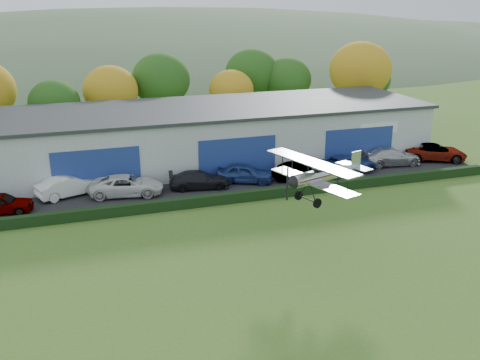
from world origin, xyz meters
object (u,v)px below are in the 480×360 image
object	(u,v)px
hangar	(219,133)
car_5	(297,171)
car_3	(199,180)
biplane	(322,174)
car_4	(245,173)
car_7	(391,156)
car_2	(127,185)
car_6	(347,164)
car_0	(0,203)
car_8	(435,152)
car_1	(69,186)

from	to	relation	value
hangar	car_5	world-z (taller)	hangar
car_3	car_5	distance (m)	8.70
biplane	car_4	bearing A→B (deg)	74.87
car_7	biplane	bearing A→B (deg)	139.99
car_2	biplane	world-z (taller)	biplane
car_6	car_5	bearing A→B (deg)	83.02
car_5	car_0	bearing A→B (deg)	84.17
car_6	car_8	size ratio (longest dim) A/B	0.99
car_3	car_7	xyz separation A→B (m)	(18.81, 0.77, 0.10)
biplane	hangar	bearing A→B (deg)	74.24
car_4	car_6	world-z (taller)	car_4
car_6	car_4	bearing A→B (deg)	78.62
car_2	car_8	size ratio (longest dim) A/B	0.99
car_0	car_6	xyz separation A→B (m)	(28.91, 0.80, 0.03)
car_0	car_1	size ratio (longest dim) A/B	0.90
car_2	car_4	bearing A→B (deg)	-80.25
car_3	car_7	size ratio (longest dim) A/B	0.88
car_7	car_1	bearing A→B (deg)	94.72
biplane	car_5	bearing A→B (deg)	54.49
car_5	car_6	bearing A→B (deg)	-94.36
car_2	car_5	bearing A→B (deg)	-82.32
hangar	car_8	distance (m)	21.19
car_4	car_5	distance (m)	4.67
car_2	car_5	xyz separation A→B (m)	(14.63, -0.48, -0.08)
car_3	biplane	world-z (taller)	biplane
car_2	car_4	size ratio (longest dim) A/B	1.20
car_4	car_5	bearing A→B (deg)	-73.00
car_8	car_6	bearing A→B (deg)	118.23
car_6	biplane	bearing A→B (deg)	135.18
hangar	car_6	size ratio (longest dim) A/B	6.99
hangar	car_1	bearing A→B (deg)	-155.80
car_7	biplane	xyz separation A→B (m)	(-14.13, -13.65, 3.95)
car_5	hangar	bearing A→B (deg)	23.36
car_3	car_4	bearing A→B (deg)	-78.09
car_2	car_5	world-z (taller)	car_2
car_2	car_7	size ratio (longest dim) A/B	1.01
car_4	hangar	bearing A→B (deg)	24.32
car_4	car_5	world-z (taller)	car_4
car_3	biplane	bearing A→B (deg)	-151.56
car_7	biplane	world-z (taller)	biplane
hangar	car_4	world-z (taller)	hangar
car_2	car_8	world-z (taller)	car_8
car_0	car_1	world-z (taller)	car_1
car_0	car_6	bearing A→B (deg)	-78.01
car_1	car_3	bearing A→B (deg)	-118.27
car_6	car_8	xyz separation A→B (m)	(10.14, 0.82, 0.00)
car_0	car_5	size ratio (longest dim) A/B	1.04
car_5	car_2	bearing A→B (deg)	80.97
car_3	car_5	xyz separation A→B (m)	(8.69, -0.27, -0.01)
car_1	car_5	xyz separation A→B (m)	(19.05, -1.68, -0.12)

